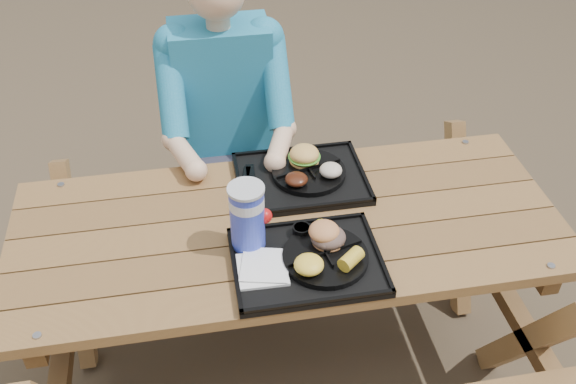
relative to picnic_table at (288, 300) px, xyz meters
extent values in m
plane|color=#999999|center=(0.00, 0.00, -0.38)|extent=(60.00, 60.00, 0.00)
cube|color=black|center=(0.02, -0.20, 0.39)|extent=(0.45, 0.35, 0.02)
cube|color=black|center=(0.08, 0.21, 0.39)|extent=(0.45, 0.35, 0.02)
cylinder|color=black|center=(0.08, -0.20, 0.41)|extent=(0.26, 0.26, 0.02)
cylinder|color=black|center=(0.11, 0.22, 0.41)|extent=(0.26, 0.26, 0.02)
cube|color=white|center=(-0.12, -0.22, 0.40)|extent=(0.15, 0.15, 0.02)
cylinder|color=#1A2EC8|center=(-0.14, -0.10, 0.50)|extent=(0.10, 0.10, 0.21)
cylinder|color=black|center=(0.03, -0.09, 0.41)|extent=(0.06, 0.06, 0.03)
cylinder|color=yellow|center=(0.09, -0.08, 0.41)|extent=(0.05, 0.05, 0.03)
ellipsoid|color=yellow|center=(0.02, -0.26, 0.44)|extent=(0.09, 0.09, 0.04)
cube|color=black|center=(-0.09, 0.22, 0.40)|extent=(0.04, 0.17, 0.01)
ellipsoid|color=#421A0D|center=(0.06, 0.15, 0.43)|extent=(0.08, 0.08, 0.04)
ellipsoid|color=beige|center=(0.18, 0.18, 0.44)|extent=(0.08, 0.08, 0.04)
camera|label=1|loc=(-0.27, -1.54, 1.77)|focal=40.00mm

